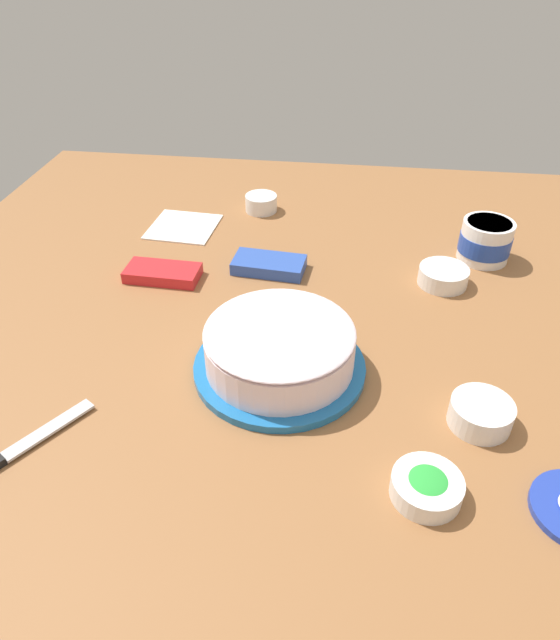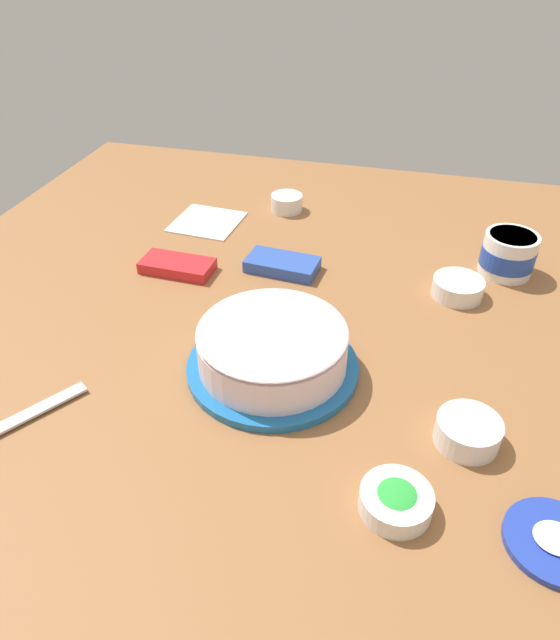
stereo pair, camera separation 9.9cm
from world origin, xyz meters
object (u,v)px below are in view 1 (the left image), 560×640
at_px(sprinkle_bowl_orange, 261,203).
at_px(candy_box_upper, 269,265).
at_px(paper_napkin, 183,226).
at_px(frosting_tub, 486,240).
at_px(spreading_knife, 4,458).
at_px(sprinkle_bowl_green, 427,486).
at_px(sprinkle_bowl_yellow, 481,413).
at_px(frosted_cake, 280,349).
at_px(sprinkle_bowl_pink, 443,276).
at_px(candy_box_lower, 163,273).

relative_size(sprinkle_bowl_orange, candy_box_upper, 0.53).
bearing_deg(paper_napkin, candy_box_upper, -35.47).
xyz_separation_m(frosting_tub, spreading_knife, (-0.73, -0.65, -0.04)).
bearing_deg(candy_box_upper, spreading_knife, -112.83).
xyz_separation_m(sprinkle_bowl_green, sprinkle_bowl_orange, (-0.34, 0.80, 0.00)).
relative_size(frosting_tub, candy_box_upper, 0.73).
distance_m(frosting_tub, candy_box_upper, 0.46).
bearing_deg(sprinkle_bowl_yellow, frosting_tub, 81.18).
relative_size(frosted_cake, sprinkle_bowl_pink, 2.87).
distance_m(frosting_tub, sprinkle_bowl_pink, 0.15).
bearing_deg(paper_napkin, frosted_cake, -58.24).
height_order(spreading_knife, sprinkle_bowl_pink, sprinkle_bowl_pink).
xyz_separation_m(sprinkle_bowl_pink, sprinkle_bowl_orange, (-0.41, 0.28, 0.00)).
bearing_deg(paper_napkin, sprinkle_bowl_pink, -16.14).
height_order(sprinkle_bowl_pink, sprinkle_bowl_orange, sprinkle_bowl_orange).
xyz_separation_m(spreading_knife, sprinkle_bowl_green, (0.57, 0.02, 0.01)).
height_order(sprinkle_bowl_yellow, candy_box_lower, sprinkle_bowl_yellow).
bearing_deg(sprinkle_bowl_pink, spreading_knife, -140.06).
bearing_deg(candy_box_lower, sprinkle_bowl_green, -41.13).
relative_size(frosting_tub, spreading_knife, 0.52).
bearing_deg(frosted_cake, candy_box_upper, 101.56).
bearing_deg(spreading_knife, paper_napkin, 84.97).
relative_size(sprinkle_bowl_pink, candy_box_upper, 0.67).
height_order(spreading_knife, sprinkle_bowl_yellow, sprinkle_bowl_yellow).
relative_size(frosting_tub, sprinkle_bowl_green, 1.16).
xyz_separation_m(sprinkle_bowl_green, paper_napkin, (-0.51, 0.68, -0.01)).
bearing_deg(candy_box_upper, candy_box_lower, -159.17).
distance_m(sprinkle_bowl_orange, paper_napkin, 0.20).
bearing_deg(candy_box_lower, candy_box_upper, 17.88).
xyz_separation_m(sprinkle_bowl_yellow, sprinkle_bowl_green, (-0.09, -0.14, -0.00)).
distance_m(frosting_tub, sprinkle_bowl_green, 0.65).
height_order(sprinkle_bowl_orange, candy_box_lower, sprinkle_bowl_orange).
xyz_separation_m(spreading_knife, paper_napkin, (0.06, 0.70, -0.00)).
distance_m(frosting_tub, paper_napkin, 0.67).
xyz_separation_m(frosting_tub, paper_napkin, (-0.67, 0.06, -0.04)).
relative_size(sprinkle_bowl_yellow, sprinkle_bowl_green, 0.99).
bearing_deg(sprinkle_bowl_pink, paper_napkin, 163.86).
height_order(frosting_tub, sprinkle_bowl_green, frosting_tub).
height_order(sprinkle_bowl_yellow, sprinkle_bowl_green, sprinkle_bowl_yellow).
bearing_deg(frosting_tub, paper_napkin, 175.31).
bearing_deg(sprinkle_bowl_yellow, sprinkle_bowl_pink, 92.63).
distance_m(sprinkle_bowl_green, candy_box_lower, 0.67).
height_order(frosting_tub, candy_box_upper, frosting_tub).
distance_m(sprinkle_bowl_orange, candy_box_upper, 0.28).
bearing_deg(spreading_knife, frosting_tub, 41.46).
height_order(frosted_cake, candy_box_upper, frosted_cake).
distance_m(sprinkle_bowl_yellow, paper_napkin, 0.81).
height_order(spreading_knife, sprinkle_bowl_orange, sprinkle_bowl_orange).
bearing_deg(spreading_knife, sprinkle_bowl_orange, 74.29).
bearing_deg(paper_napkin, sprinkle_bowl_green, -53.36).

